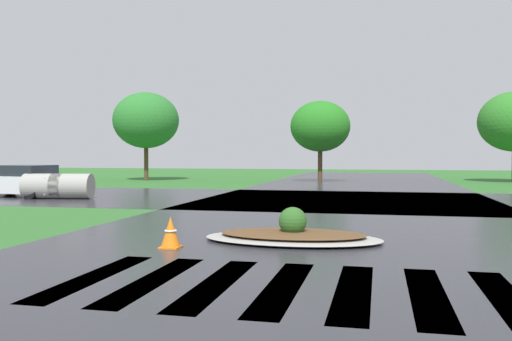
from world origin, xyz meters
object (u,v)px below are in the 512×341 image
Objects in this scene: median_island at (293,235)px; car_dark_suv at (21,181)px; traffic_cone at (171,233)px; drainage_pipe_stack at (58,186)px.

median_island is 15.43m from car_dark_suv.
car_dark_suv is (-12.60, 8.89, 0.49)m from median_island.
car_dark_suv is at bearing 144.78° from median_island.
traffic_cone is (-2.07, -1.27, 0.15)m from median_island.
median_island is 1.29× the size of drainage_pipe_stack.
drainage_pipe_stack reaches higher than traffic_cone.
car_dark_suv reaches higher than median_island.
drainage_pipe_stack is (2.13, -0.68, -0.13)m from car_dark_suv.
median_island is at bearing 31.42° from traffic_cone.
drainage_pipe_stack is at bearing 131.52° from traffic_cone.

